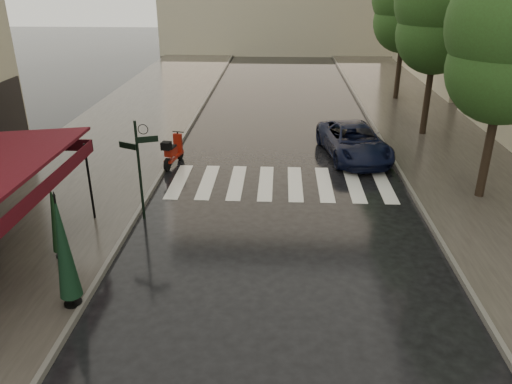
# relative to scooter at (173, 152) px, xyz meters

# --- Properties ---
(ground) EXTENTS (120.00, 120.00, 0.00)m
(ground) POSITION_rel_scooter_xyz_m (1.22, -7.59, -0.55)
(ground) COLOR black
(ground) RESTS_ON ground
(sidewalk_near) EXTENTS (6.00, 60.00, 0.12)m
(sidewalk_near) POSITION_rel_scooter_xyz_m (-3.28, 4.41, -0.49)
(sidewalk_near) COLOR #38332D
(sidewalk_near) RESTS_ON ground
(sidewalk_far) EXTENTS (5.50, 60.00, 0.12)m
(sidewalk_far) POSITION_rel_scooter_xyz_m (11.47, 4.41, -0.49)
(sidewalk_far) COLOR #38332D
(sidewalk_far) RESTS_ON ground
(curb_near) EXTENTS (0.12, 60.00, 0.16)m
(curb_near) POSITION_rel_scooter_xyz_m (-0.23, 4.41, -0.48)
(curb_near) COLOR #595651
(curb_near) RESTS_ON ground
(curb_far) EXTENTS (0.12, 60.00, 0.16)m
(curb_far) POSITION_rel_scooter_xyz_m (8.67, 4.41, -0.48)
(curb_far) COLOR #595651
(curb_far) RESTS_ON ground
(crosswalk) EXTENTS (7.85, 3.20, 0.01)m
(crosswalk) POSITION_rel_scooter_xyz_m (4.19, -1.59, -0.55)
(crosswalk) COLOR silver
(crosswalk) RESTS_ON ground
(signpost) EXTENTS (1.17, 0.29, 3.10)m
(signpost) POSITION_rel_scooter_xyz_m (0.02, -4.59, 1.28)
(signpost) COLOR black
(signpost) RESTS_ON ground
(tree_near) EXTENTS (3.80, 3.80, 7.99)m
(tree_near) POSITION_rel_scooter_xyz_m (10.82, -2.59, 4.77)
(tree_near) COLOR black
(tree_near) RESTS_ON sidewalk_far
(tree_mid) EXTENTS (3.80, 3.80, 8.34)m
(tree_mid) POSITION_rel_scooter_xyz_m (10.72, 4.41, 5.04)
(tree_mid) COLOR black
(tree_mid) RESTS_ON sidewalk_far
(tree_far) EXTENTS (3.80, 3.80, 8.16)m
(tree_far) POSITION_rel_scooter_xyz_m (10.92, 11.41, 4.90)
(tree_far) COLOR black
(tree_far) RESTS_ON sidewalk_far
(scooter) EXTENTS (0.66, 1.80, 1.19)m
(scooter) POSITION_rel_scooter_xyz_m (0.00, 0.00, 0.00)
(scooter) COLOR black
(scooter) RESTS_ON ground
(parked_car) EXTENTS (2.94, 5.07, 1.33)m
(parked_car) POSITION_rel_scooter_xyz_m (7.14, 1.38, 0.11)
(parked_car) COLOR black
(parked_car) RESTS_ON ground
(parasol_front) EXTENTS (0.49, 0.49, 2.73)m
(parasol_front) POSITION_rel_scooter_xyz_m (-0.43, -9.09, 1.03)
(parasol_front) COLOR black
(parasol_front) RESTS_ON sidewalk_near
(parasol_back) EXTENTS (0.38, 0.38, 2.06)m
(parasol_back) POSITION_rel_scooter_xyz_m (-1.51, -7.09, 0.67)
(parasol_back) COLOR black
(parasol_back) RESTS_ON sidewalk_near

